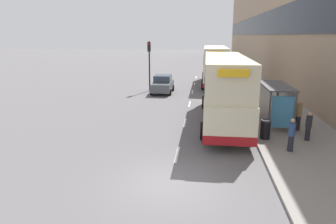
{
  "coord_description": "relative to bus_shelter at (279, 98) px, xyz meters",
  "views": [
    {
      "loc": [
        1.23,
        -10.51,
        5.6
      ],
      "look_at": [
        -2.48,
        19.26,
        -2.13
      ],
      "focal_mm": 32.0,
      "sensor_mm": 36.0,
      "label": 1
    }
  ],
  "objects": [
    {
      "name": "lane_mark_3",
      "position": [
        -5.77,
        11.29,
        -1.87
      ],
      "size": [
        0.12,
        2.0,
        0.01
      ],
      "color": "silver",
      "rests_on": "ground_plane"
    },
    {
      "name": "lane_mark_0",
      "position": [
        -5.77,
        -5.16,
        -1.87
      ],
      "size": [
        0.12,
        2.0,
        0.01
      ],
      "color": "silver",
      "rests_on": "ground_plane"
    },
    {
      "name": "pedestrian_at_shelter",
      "position": [
        0.96,
        -2.69,
        -0.93
      ],
      "size": [
        0.31,
        0.31,
        1.57
      ],
      "color": "#23232D",
      "rests_on": "ground_plane"
    },
    {
      "name": "pedestrian_3",
      "position": [
        0.92,
        4.01,
        -0.89
      ],
      "size": [
        0.33,
        0.33,
        1.66
      ],
      "color": "#23232D",
      "rests_on": "ground_plane"
    },
    {
      "name": "litter_bin",
      "position": [
        -1.22,
        -2.65,
        -1.21
      ],
      "size": [
        0.55,
        0.55,
        1.05
      ],
      "color": "black",
      "rests_on": "ground_plane"
    },
    {
      "name": "bus_shelter",
      "position": [
        0.0,
        0.0,
        0.0
      ],
      "size": [
        1.6,
        4.2,
        2.48
      ],
      "color": "#4C4C51",
      "rests_on": "ground_plane"
    },
    {
      "name": "pedestrian_1",
      "position": [
        -0.34,
        -4.36,
        -0.9
      ],
      "size": [
        0.32,
        0.32,
        1.63
      ],
      "color": "#23232D",
      "rests_on": "ground_plane"
    },
    {
      "name": "double_decker_bus_ahead",
      "position": [
        -3.49,
        16.24,
        0.41
      ],
      "size": [
        2.85,
        10.87,
        4.3
      ],
      "color": "beige",
      "rests_on": "ground_plane"
    },
    {
      "name": "pavement",
      "position": [
        0.73,
        30.41,
        -1.81
      ],
      "size": [
        5.0,
        93.0,
        0.14
      ],
      "color": "gray",
      "rests_on": "ground_plane"
    },
    {
      "name": "lane_mark_5",
      "position": [
        -5.77,
        22.27,
        -1.87
      ],
      "size": [
        0.12,
        2.0,
        0.01
      ],
      "color": "silver",
      "rests_on": "ground_plane"
    },
    {
      "name": "pedestrian_2",
      "position": [
        0.96,
        -0.86,
        -0.82
      ],
      "size": [
        0.35,
        0.35,
        1.79
      ],
      "color": "#23232D",
      "rests_on": "ground_plane"
    },
    {
      "name": "car_0",
      "position": [
        -3.31,
        31.97,
        -1.03
      ],
      "size": [
        1.95,
        3.86,
        1.71
      ],
      "color": "silver",
      "rests_on": "ground_plane"
    },
    {
      "name": "ground_plane",
      "position": [
        -5.77,
        -8.09,
        -1.88
      ],
      "size": [
        220.0,
        220.0,
        0.0
      ],
      "primitive_type": "plane",
      "color": "#5B595B"
    },
    {
      "name": "lane_mark_2",
      "position": [
        -5.77,
        5.81,
        -1.87
      ],
      "size": [
        0.12,
        2.0,
        0.01
      ],
      "color": "silver",
      "rests_on": "ground_plane"
    },
    {
      "name": "double_decker_bus_near",
      "position": [
        -3.3,
        0.67,
        0.41
      ],
      "size": [
        2.85,
        11.36,
        4.3
      ],
      "color": "beige",
      "rests_on": "ground_plane"
    },
    {
      "name": "car_1",
      "position": [
        -8.73,
        10.62,
        -1.01
      ],
      "size": [
        2.02,
        4.1,
        1.75
      ],
      "rotation": [
        0.0,
        0.0,
        3.14
      ],
      "color": "#4C5156",
      "rests_on": "ground_plane"
    },
    {
      "name": "lane_mark_1",
      "position": [
        -5.77,
        0.32,
        -1.87
      ],
      "size": [
        0.12,
        2.0,
        0.01
      ],
      "color": "silver",
      "rests_on": "ground_plane"
    },
    {
      "name": "traffic_light_far_kerb",
      "position": [
        -10.17,
        11.31,
        1.49
      ],
      "size": [
        0.3,
        0.32,
        5.02
      ],
      "color": "black",
      "rests_on": "ground_plane"
    },
    {
      "name": "terrace_facade",
      "position": [
        4.72,
        30.41,
        6.03
      ],
      "size": [
        3.1,
        93.0,
        15.82
      ],
      "color": "#9E846B",
      "rests_on": "ground_plane"
    },
    {
      "name": "lane_mark_4",
      "position": [
        -5.77,
        16.78,
        -1.87
      ],
      "size": [
        0.12,
        2.0,
        0.01
      ],
      "color": "silver",
      "rests_on": "ground_plane"
    }
  ]
}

